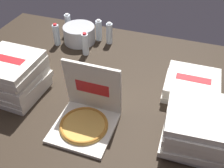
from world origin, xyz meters
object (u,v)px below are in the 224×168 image
at_px(pizza_stack_center_far, 198,128).
at_px(water_bottle_4, 68,24).
at_px(water_bottle_0, 56,35).
at_px(water_bottle_2, 109,33).
at_px(pizza_stack_center_near, 192,85).
at_px(pizza_stack_left_near, 13,76).
at_px(open_pizza_box, 87,115).
at_px(water_bottle_3, 99,30).
at_px(ice_bucket, 79,34).
at_px(water_bottle_1, 85,44).

relative_size(pizza_stack_center_far, water_bottle_4, 2.00).
bearing_deg(water_bottle_0, water_bottle_2, 22.18).
bearing_deg(water_bottle_2, water_bottle_4, 174.97).
xyz_separation_m(pizza_stack_center_near, water_bottle_4, (-1.36, 0.55, 0.04)).
height_order(pizza_stack_center_far, pizza_stack_left_near, pizza_stack_left_near).
distance_m(water_bottle_0, water_bottle_2, 0.53).
xyz_separation_m(pizza_stack_center_near, water_bottle_0, (-1.37, 0.30, 0.04)).
xyz_separation_m(open_pizza_box, water_bottle_4, (-0.71, 1.13, 0.02)).
bearing_deg(water_bottle_3, water_bottle_0, -148.81).
bearing_deg(water_bottle_4, pizza_stack_center_far, -36.07).
bearing_deg(open_pizza_box, pizza_stack_center_near, 41.77).
distance_m(pizza_stack_center_far, water_bottle_4, 1.79).
distance_m(pizza_stack_center_far, water_bottle_2, 1.39).
bearing_deg(pizza_stack_left_near, ice_bucket, 80.77).
relative_size(pizza_stack_center_near, water_bottle_2, 1.91).
distance_m(pizza_stack_center_near, water_bottle_1, 1.05).
relative_size(open_pizza_box, water_bottle_0, 1.90).
bearing_deg(ice_bucket, water_bottle_0, -147.28).
xyz_separation_m(pizza_stack_center_near, water_bottle_1, (-1.03, 0.23, 0.04)).
bearing_deg(water_bottle_4, open_pizza_box, -58.12).
distance_m(open_pizza_box, ice_bucket, 1.14).
bearing_deg(water_bottle_2, open_pizza_box, -78.59).
bearing_deg(water_bottle_0, open_pizza_box, -51.30).
distance_m(open_pizza_box, water_bottle_1, 0.90).
xyz_separation_m(water_bottle_3, water_bottle_4, (-0.36, 0.02, 0.00)).
bearing_deg(ice_bucket, water_bottle_2, 14.42).
xyz_separation_m(water_bottle_0, water_bottle_4, (0.01, 0.24, 0.00)).
xyz_separation_m(open_pizza_box, water_bottle_0, (-0.71, 0.89, 0.02)).
xyz_separation_m(ice_bucket, water_bottle_2, (0.30, 0.08, 0.02)).
height_order(ice_bucket, water_bottle_3, water_bottle_3).
height_order(water_bottle_1, water_bottle_4, same).
relative_size(water_bottle_2, water_bottle_4, 1.00).
bearing_deg(pizza_stack_center_far, water_bottle_3, 136.36).
relative_size(pizza_stack_center_far, pizza_stack_left_near, 0.98).
relative_size(pizza_stack_center_near, pizza_stack_left_near, 0.94).
relative_size(water_bottle_1, water_bottle_4, 1.00).
xyz_separation_m(ice_bucket, water_bottle_4, (-0.18, 0.12, 0.02)).
bearing_deg(pizza_stack_center_near, water_bottle_1, 167.30).
xyz_separation_m(pizza_stack_center_far, water_bottle_4, (-1.44, 1.05, -0.03)).
xyz_separation_m(pizza_stack_center_far, water_bottle_1, (-1.10, 0.74, -0.03)).
relative_size(open_pizza_box, water_bottle_2, 1.90).
bearing_deg(water_bottle_3, pizza_stack_left_near, -108.00).
xyz_separation_m(water_bottle_0, water_bottle_3, (0.37, 0.22, 0.00)).
height_order(water_bottle_2, water_bottle_4, same).
height_order(water_bottle_0, water_bottle_2, same).
relative_size(ice_bucket, water_bottle_1, 1.40).
xyz_separation_m(pizza_stack_center_near, pizza_stack_left_near, (-1.32, -0.46, 0.09)).
xyz_separation_m(pizza_stack_center_far, water_bottle_3, (-1.08, 1.03, -0.03)).
bearing_deg(pizza_stack_center_near, water_bottle_2, 150.17).
relative_size(open_pizza_box, pizza_stack_left_near, 0.94).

